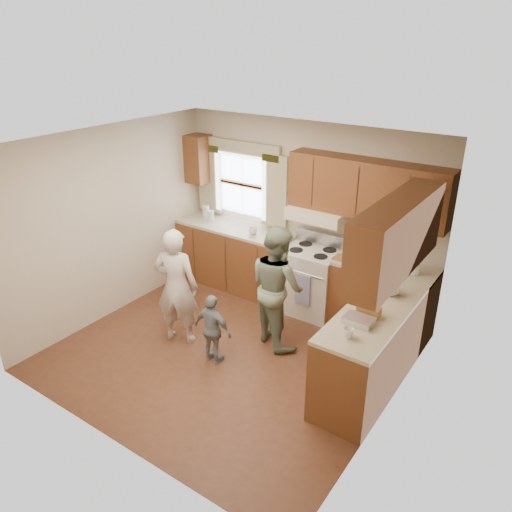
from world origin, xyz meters
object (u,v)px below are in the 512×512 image
Objects in this scene: woman_left at (177,287)px; woman_right at (277,286)px; child at (213,329)px; stove at (312,279)px.

woman_right is (1.00, 0.67, 0.02)m from woman_left.
woman_left is 1.20m from woman_right.
child is at bearing 149.39° from woman_left.
woman_right is at bearing -89.20° from stove.
stove is 0.72× the size of woman_left.
child is at bearing -102.01° from stove.
child is (-0.37, -0.77, -0.33)m from woman_right.
woman_right is 1.76× the size of child.
woman_left is at bearing 58.80° from woman_right.
woman_right reaches higher than child.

